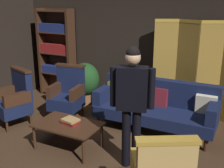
{
  "coord_description": "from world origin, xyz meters",
  "views": [
    {
      "loc": [
        1.93,
        -3.04,
        2.28
      ],
      "look_at": [
        0.0,
        0.8,
        0.95
      ],
      "focal_mm": 44.87,
      "sensor_mm": 36.0,
      "label": 1
    }
  ],
  "objects_px": {
    "book_red_leather": "(71,122)",
    "armchair_wing_left": "(15,99)",
    "coffee_table": "(68,126)",
    "velvet_couch": "(156,105)",
    "armchair_wing_right": "(68,94)",
    "standing_figure": "(132,97)",
    "book_tan_leather": "(70,120)",
    "bookshelf": "(57,51)",
    "potted_plant": "(85,81)",
    "folding_screen": "(209,71)"
  },
  "relations": [
    {
      "from": "book_red_leather",
      "to": "armchair_wing_right",
      "type": "bearing_deg",
      "value": 127.48
    },
    {
      "from": "armchair_wing_left",
      "to": "armchair_wing_right",
      "type": "bearing_deg",
      "value": 43.98
    },
    {
      "from": "bookshelf",
      "to": "potted_plant",
      "type": "xyz_separation_m",
      "value": [
        0.9,
        -0.23,
        -0.54
      ]
    },
    {
      "from": "standing_figure",
      "to": "velvet_couch",
      "type": "bearing_deg",
      "value": 92.84
    },
    {
      "from": "velvet_couch",
      "to": "coffee_table",
      "type": "relative_size",
      "value": 2.12
    },
    {
      "from": "armchair_wing_right",
      "to": "book_tan_leather",
      "type": "xyz_separation_m",
      "value": [
        0.74,
        -0.96,
        -0.01
      ]
    },
    {
      "from": "folding_screen",
      "to": "potted_plant",
      "type": "distance_m",
      "value": 2.58
    },
    {
      "from": "folding_screen",
      "to": "bookshelf",
      "type": "bearing_deg",
      "value": -178.91
    },
    {
      "from": "book_red_leather",
      "to": "book_tan_leather",
      "type": "bearing_deg",
      "value": 0.0
    },
    {
      "from": "book_red_leather",
      "to": "standing_figure",
      "type": "bearing_deg",
      "value": -1.72
    },
    {
      "from": "potted_plant",
      "to": "velvet_couch",
      "type": "bearing_deg",
      "value": -15.74
    },
    {
      "from": "book_red_leather",
      "to": "armchair_wing_left",
      "type": "bearing_deg",
      "value": 168.65
    },
    {
      "from": "velvet_couch",
      "to": "armchair_wing_left",
      "type": "distance_m",
      "value": 2.59
    },
    {
      "from": "velvet_couch",
      "to": "book_tan_leather",
      "type": "bearing_deg",
      "value": -127.5
    },
    {
      "from": "velvet_couch",
      "to": "standing_figure",
      "type": "xyz_separation_m",
      "value": [
        0.06,
        -1.29,
        0.57
      ]
    },
    {
      "from": "velvet_couch",
      "to": "armchair_wing_right",
      "type": "relative_size",
      "value": 2.04
    },
    {
      "from": "bookshelf",
      "to": "book_tan_leather",
      "type": "xyz_separation_m",
      "value": [
        1.74,
        -2.0,
        -0.6
      ]
    },
    {
      "from": "bookshelf",
      "to": "standing_figure",
      "type": "bearing_deg",
      "value": -36.25
    },
    {
      "from": "standing_figure",
      "to": "book_tan_leather",
      "type": "distance_m",
      "value": 1.16
    },
    {
      "from": "armchair_wing_right",
      "to": "book_red_leather",
      "type": "relative_size",
      "value": 4.32
    },
    {
      "from": "bookshelf",
      "to": "armchair_wing_right",
      "type": "relative_size",
      "value": 1.97
    },
    {
      "from": "book_tan_leather",
      "to": "standing_figure",
      "type": "bearing_deg",
      "value": -1.72
    },
    {
      "from": "armchair_wing_left",
      "to": "book_tan_leather",
      "type": "relative_size",
      "value": 4.25
    },
    {
      "from": "armchair_wing_right",
      "to": "bookshelf",
      "type": "bearing_deg",
      "value": 134.02
    },
    {
      "from": "armchair_wing_right",
      "to": "standing_figure",
      "type": "xyz_separation_m",
      "value": [
        1.77,
        -1.0,
        0.54
      ]
    },
    {
      "from": "armchair_wing_left",
      "to": "book_tan_leather",
      "type": "distance_m",
      "value": 1.47
    },
    {
      "from": "armchair_wing_left",
      "to": "standing_figure",
      "type": "relative_size",
      "value": 0.61
    },
    {
      "from": "bookshelf",
      "to": "potted_plant",
      "type": "height_order",
      "value": "bookshelf"
    },
    {
      "from": "bookshelf",
      "to": "standing_figure",
      "type": "height_order",
      "value": "bookshelf"
    },
    {
      "from": "standing_figure",
      "to": "coffee_table",
      "type": "bearing_deg",
      "value": 179.92
    },
    {
      "from": "coffee_table",
      "to": "book_red_leather",
      "type": "relative_size",
      "value": 4.15
    },
    {
      "from": "velvet_couch",
      "to": "book_red_leather",
      "type": "height_order",
      "value": "velvet_couch"
    },
    {
      "from": "velvet_couch",
      "to": "folding_screen",
      "type": "bearing_deg",
      "value": 48.06
    },
    {
      "from": "standing_figure",
      "to": "book_tan_leather",
      "type": "height_order",
      "value": "standing_figure"
    },
    {
      "from": "bookshelf",
      "to": "book_red_leather",
      "type": "xyz_separation_m",
      "value": [
        1.74,
        -2.0,
        -0.64
      ]
    },
    {
      "from": "coffee_table",
      "to": "book_tan_leather",
      "type": "xyz_separation_m",
      "value": [
        0.03,
        0.03,
        0.11
      ]
    },
    {
      "from": "coffee_table",
      "to": "standing_figure",
      "type": "distance_m",
      "value": 1.24
    },
    {
      "from": "velvet_couch",
      "to": "standing_figure",
      "type": "bearing_deg",
      "value": -87.16
    },
    {
      "from": "bookshelf",
      "to": "coffee_table",
      "type": "relative_size",
      "value": 2.05
    },
    {
      "from": "armchair_wing_right",
      "to": "book_red_leather",
      "type": "distance_m",
      "value": 1.22
    },
    {
      "from": "armchair_wing_right",
      "to": "potted_plant",
      "type": "bearing_deg",
      "value": 97.15
    },
    {
      "from": "armchair_wing_right",
      "to": "standing_figure",
      "type": "distance_m",
      "value": 2.1
    },
    {
      "from": "folding_screen",
      "to": "velvet_couch",
      "type": "distance_m",
      "value": 1.21
    },
    {
      "from": "coffee_table",
      "to": "book_red_leather",
      "type": "distance_m",
      "value": 0.08
    },
    {
      "from": "potted_plant",
      "to": "standing_figure",
      "type": "bearing_deg",
      "value": -43.86
    },
    {
      "from": "potted_plant",
      "to": "coffee_table",
      "type": "bearing_deg",
      "value": -65.78
    },
    {
      "from": "book_red_leather",
      "to": "coffee_table",
      "type": "bearing_deg",
      "value": -138.69
    },
    {
      "from": "velvet_couch",
      "to": "book_red_leather",
      "type": "relative_size",
      "value": 8.8
    },
    {
      "from": "folding_screen",
      "to": "armchair_wing_left",
      "type": "relative_size",
      "value": 2.03
    },
    {
      "from": "coffee_table",
      "to": "armchair_wing_right",
      "type": "distance_m",
      "value": 1.22
    }
  ]
}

